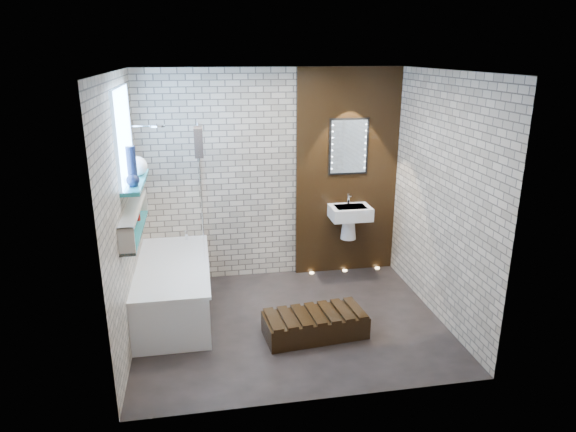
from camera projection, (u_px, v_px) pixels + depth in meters
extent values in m
plane|color=black|center=(290.00, 322.00, 5.50)|extent=(3.20, 3.20, 0.00)
cube|color=gray|center=(272.00, 176.00, 6.32)|extent=(3.20, 0.04, 2.60)
cube|color=gray|center=(321.00, 255.00, 3.88)|extent=(3.20, 0.04, 2.60)
cube|color=gray|center=(124.00, 215.00, 4.84)|extent=(0.04, 2.60, 2.60)
cube|color=gray|center=(441.00, 199.00, 5.37)|extent=(0.04, 2.60, 2.60)
plane|color=white|center=(291.00, 71.00, 4.70)|extent=(3.20, 3.20, 0.00)
cube|color=black|center=(347.00, 174.00, 6.45)|extent=(1.30, 0.06, 2.60)
cube|color=#7FADE0|center=(123.00, 135.00, 4.95)|extent=(0.03, 1.00, 0.90)
cube|color=#21787B|center=(136.00, 182.00, 5.11)|extent=(0.18, 1.00, 0.04)
cube|color=#21787B|center=(135.00, 231.00, 5.05)|extent=(0.14, 1.30, 0.03)
cube|color=#B2A899|center=(133.00, 208.00, 4.98)|extent=(0.14, 1.30, 0.03)
cube|color=#B2A899|center=(127.00, 242.00, 4.42)|extent=(0.14, 0.03, 0.26)
cube|color=#B2A899|center=(141.00, 202.00, 5.61)|extent=(0.14, 0.03, 0.26)
cube|color=white|center=(174.00, 289.00, 5.64)|extent=(0.75, 1.70, 0.55)
cube|color=white|center=(172.00, 265.00, 5.55)|extent=(0.79, 1.74, 0.03)
cylinder|color=silver|center=(186.00, 235.00, 6.23)|extent=(0.04, 0.04, 0.12)
cube|color=white|center=(201.00, 189.00, 5.80)|extent=(0.01, 0.78, 1.40)
cube|color=black|center=(198.00, 142.00, 5.45)|extent=(0.09, 0.24, 0.31)
cylinder|color=silver|center=(157.00, 126.00, 5.56)|extent=(0.18, 0.18, 0.02)
cube|color=white|center=(350.00, 213.00, 6.39)|extent=(0.50, 0.36, 0.16)
cone|color=white|center=(348.00, 228.00, 6.50)|extent=(0.20, 0.20, 0.28)
cylinder|color=silver|center=(348.00, 199.00, 6.44)|extent=(0.03, 0.03, 0.14)
cube|color=black|center=(349.00, 147.00, 6.31)|extent=(0.50, 0.02, 0.70)
cube|color=silver|center=(349.00, 147.00, 6.30)|extent=(0.45, 0.01, 0.65)
cube|color=black|center=(315.00, 325.00, 5.22)|extent=(1.06, 0.55, 0.23)
cylinder|color=maroon|center=(138.00, 215.00, 5.29)|extent=(0.05, 0.05, 0.13)
cylinder|color=#955517|center=(131.00, 235.00, 4.73)|extent=(0.06, 0.06, 0.11)
sphere|color=white|center=(137.00, 166.00, 5.24)|extent=(0.20, 0.20, 0.20)
cylinder|color=#131C36|center=(132.00, 166.00, 4.81)|extent=(0.09, 0.09, 0.38)
sphere|color=#131C36|center=(133.00, 180.00, 4.83)|extent=(0.12, 0.12, 0.12)
cylinder|color=#FFD899|center=(312.00, 273.00, 6.71)|extent=(0.06, 0.06, 0.01)
cylinder|color=#FFD899|center=(345.00, 270.00, 6.78)|extent=(0.06, 0.06, 0.01)
cylinder|color=#FFD899|center=(377.00, 268.00, 6.86)|extent=(0.06, 0.06, 0.01)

